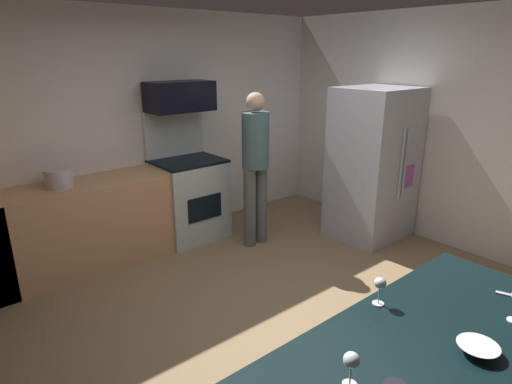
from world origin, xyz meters
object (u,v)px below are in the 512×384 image
(refrigerator, at_px, (373,165))
(stock_pot, at_px, (59,178))
(mixing_bowl_small, at_px, (477,349))
(person_cook, at_px, (255,162))
(wine_glass_mid, at_px, (351,362))
(microwave, at_px, (180,96))
(wine_glass_near, at_px, (380,285))
(oven_range, at_px, (189,195))

(refrigerator, xyz_separation_m, stock_pot, (-3.09, 1.37, 0.11))
(stock_pot, bearing_deg, mixing_bowl_small, -80.06)
(person_cook, xyz_separation_m, wine_glass_mid, (-1.81, -2.74, 0.03))
(refrigerator, bearing_deg, microwave, 139.35)
(person_cook, xyz_separation_m, wine_glass_near, (-1.24, -2.48, 0.03))
(person_cook, distance_m, wine_glass_mid, 3.29)
(microwave, distance_m, wine_glass_near, 3.39)
(refrigerator, height_order, wine_glass_mid, refrigerator)
(oven_range, height_order, wine_glass_mid, oven_range)
(mixing_bowl_small, xyz_separation_m, stock_pot, (-0.64, 3.66, 0.07))
(mixing_bowl_small, bearing_deg, person_cook, 67.41)
(microwave, bearing_deg, oven_range, -90.00)
(wine_glass_mid, height_order, stock_pot, stock_pot)
(mixing_bowl_small, relative_size, wine_glass_near, 1.16)
(oven_range, distance_m, microwave, 1.15)
(wine_glass_mid, bearing_deg, microwave, 69.05)
(person_cook, height_order, wine_glass_near, person_cook)
(microwave, xyz_separation_m, wine_glass_near, (-0.77, -3.24, -0.65))
(microwave, height_order, wine_glass_mid, microwave)
(microwave, height_order, wine_glass_near, microwave)
(microwave, bearing_deg, wine_glass_near, -103.45)
(refrigerator, xyz_separation_m, wine_glass_mid, (-3.02, -2.06, 0.13))
(wine_glass_mid, bearing_deg, wine_glass_near, 25.16)
(refrigerator, height_order, wine_glass_near, refrigerator)
(person_cook, bearing_deg, refrigerator, -29.43)
(wine_glass_mid, bearing_deg, person_cook, 56.59)
(microwave, relative_size, person_cook, 0.43)
(microwave, bearing_deg, stock_pot, -176.75)
(microwave, height_order, mixing_bowl_small, microwave)
(person_cook, distance_m, stock_pot, 2.00)
(person_cook, bearing_deg, wine_glass_mid, -123.41)
(microwave, distance_m, mixing_bowl_small, 3.88)
(wine_glass_near, bearing_deg, microwave, 76.55)
(wine_glass_near, relative_size, wine_glass_mid, 1.00)
(oven_range, xyz_separation_m, person_cook, (0.47, -0.67, 0.46))
(mixing_bowl_small, relative_size, wine_glass_mid, 1.16)
(oven_range, height_order, wine_glass_near, oven_range)
(oven_range, bearing_deg, mixing_bowl_small, -101.91)
(microwave, distance_m, wine_glass_mid, 3.81)
(microwave, height_order, person_cook, microwave)
(refrigerator, distance_m, mixing_bowl_small, 3.36)
(wine_glass_mid, relative_size, stock_pot, 0.57)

